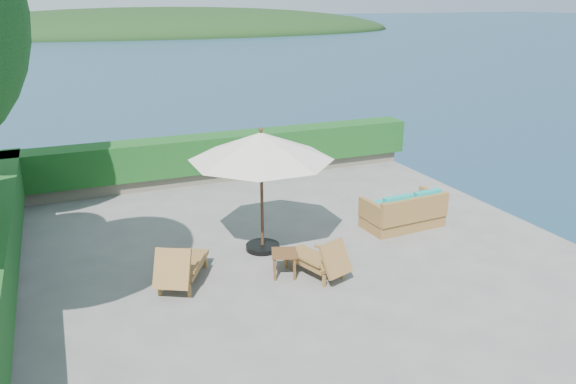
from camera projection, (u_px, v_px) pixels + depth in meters
name	position (u px, v px, depth m)	size (l,w,h in m)	color
ground	(290.00, 255.00, 11.79)	(12.00, 12.00, 0.00)	gray
foundation	(289.00, 319.00, 12.29)	(12.00, 12.00, 3.00)	#4F473F
ocean	(289.00, 374.00, 12.76)	(600.00, 600.00, 0.00)	#19394E
offshore_island	(168.00, 32.00, 144.01)	(126.00, 57.60, 12.60)	black
planter_wall_far	(216.00, 174.00, 16.61)	(12.00, 0.60, 0.36)	#716A5A
hedge_far	(215.00, 152.00, 16.40)	(12.40, 0.90, 1.00)	#124014
patio_umbrella	(261.00, 147.00, 11.30)	(3.88, 3.88, 2.67)	black
lounge_left	(181.00, 266.00, 10.43)	(1.32, 1.70, 0.91)	olive
lounge_right	(319.00, 259.00, 10.80)	(1.01, 1.54, 0.83)	olive
side_table	(284.00, 256.00, 10.76)	(0.61, 0.61, 0.51)	brown
wicker_loveseat	(404.00, 213.00, 13.10)	(1.94, 1.08, 0.92)	olive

